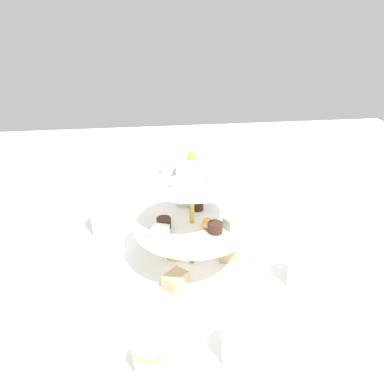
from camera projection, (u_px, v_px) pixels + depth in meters
ground_plane at (192, 266)px, 0.84m from camera, size 2.40×2.40×0.00m
tiered_serving_stand at (192, 233)px, 0.80m from camera, size 0.30×0.30×0.27m
water_glass_tall_right at (104, 214)px, 0.94m from camera, size 0.07×0.07×0.11m
water_glass_short_left at (241, 344)px, 0.60m from camera, size 0.06×0.06×0.07m
teacup_with_saucer at (151, 357)px, 0.59m from camera, size 0.09×0.09×0.05m
butter_knife_left at (233, 206)px, 1.10m from camera, size 0.15×0.11×0.00m
butter_knife_right at (48, 317)px, 0.69m from camera, size 0.06×0.17×0.00m
water_glass_mid_back at (303, 267)px, 0.77m from camera, size 0.06×0.06×0.09m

